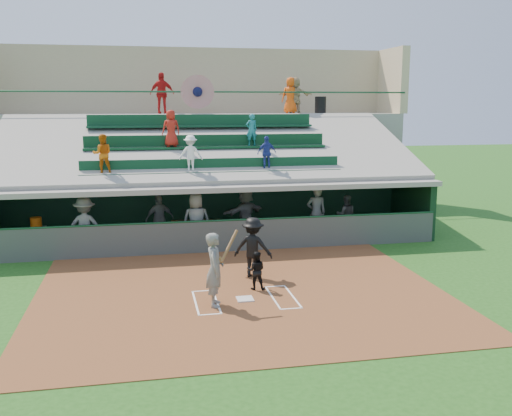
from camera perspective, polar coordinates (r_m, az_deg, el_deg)
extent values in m
plane|color=#1E4E16|center=(15.20, -1.11, -9.20)|extent=(100.00, 100.00, 0.00)
cube|color=brown|center=(15.66, -1.44, -8.56)|extent=(11.00, 9.00, 0.02)
cube|color=silver|center=(15.19, -1.11, -9.08)|extent=(0.43, 0.43, 0.03)
cube|color=white|center=(15.09, -3.96, -9.28)|extent=(0.05, 1.80, 0.01)
cube|color=silver|center=(15.33, 1.68, -8.93)|extent=(0.05, 1.80, 0.01)
cube|color=white|center=(15.03, -6.06, -9.39)|extent=(0.05, 1.80, 0.01)
cube|color=white|center=(15.46, 3.69, -8.79)|extent=(0.05, 1.80, 0.01)
cube|color=white|center=(15.90, -5.37, -8.25)|extent=(0.60, 0.05, 0.01)
cube|color=white|center=(16.22, 1.92, -7.83)|extent=(0.60, 0.05, 0.01)
cube|color=white|center=(14.22, -4.60, -10.56)|extent=(0.60, 0.05, 0.01)
cube|color=white|center=(14.57, 3.55, -10.00)|extent=(0.60, 0.05, 0.01)
cube|color=gray|center=(21.60, -4.27, -3.20)|extent=(16.00, 3.50, 0.04)
cube|color=gray|center=(27.85, -6.04, 4.62)|extent=(20.00, 3.00, 4.60)
cube|color=#484D48|center=(19.79, -3.67, -2.89)|extent=(16.00, 0.06, 1.10)
cylinder|color=#154324|center=(19.67, -3.69, -1.27)|extent=(16.00, 0.08, 0.08)
cube|color=#10311C|center=(23.08, -4.84, 0.42)|extent=(16.00, 0.25, 2.20)
cube|color=black|center=(23.68, 15.28, 0.34)|extent=(0.25, 3.50, 2.20)
cube|color=gray|center=(21.19, -4.35, 2.54)|extent=(16.40, 3.90, 0.18)
cube|color=gray|center=(24.79, -5.30, 1.23)|extent=(16.40, 3.50, 2.30)
cube|color=gray|center=(26.26, -5.72, 4.27)|extent=(16.40, 0.30, 4.60)
cube|color=gray|center=(22.89, -4.96, 6.27)|extent=(16.40, 6.51, 2.37)
cube|color=#0D3B24|center=(20.59, -4.18, 3.57)|extent=(9.40, 0.42, 0.08)
cube|color=#0C371F|center=(20.76, -4.26, 4.35)|extent=(9.40, 0.06, 0.45)
cube|color=#0C381D|center=(22.40, -4.81, 6.05)|extent=(9.40, 0.42, 0.08)
cube|color=#0C351B|center=(22.58, -4.88, 6.74)|extent=(9.40, 0.06, 0.45)
cube|color=#0B321D|center=(24.24, -5.35, 8.15)|extent=(9.40, 0.42, 0.08)
cube|color=#0D3C20|center=(24.43, -5.41, 8.78)|extent=(9.40, 0.06, 0.45)
imported|color=#C45D0B|center=(20.51, -15.10, 5.24)|extent=(0.69, 0.56, 1.37)
imported|color=white|center=(20.54, -6.55, 5.44)|extent=(0.89, 0.58, 1.29)
imported|color=navy|center=(20.95, 1.09, 5.53)|extent=(0.76, 0.40, 1.24)
imported|color=#AB1E13|center=(22.34, -8.50, 7.89)|extent=(0.77, 0.58, 1.42)
imported|color=#1B757C|center=(22.72, -0.46, 7.83)|extent=(0.51, 0.38, 1.25)
cylinder|color=#154427|center=(26.22, -5.87, 11.48)|extent=(20.00, 0.07, 0.07)
cylinder|color=#A61A17|center=(26.20, -5.87, 11.49)|extent=(1.50, 0.06, 1.50)
sphere|color=#0D1037|center=(26.17, -5.86, 11.49)|extent=(0.44, 0.44, 0.44)
cube|color=tan|center=(29.22, -6.47, 12.54)|extent=(20.00, 0.40, 3.20)
cube|color=tan|center=(30.31, 13.45, 12.25)|extent=(0.40, 3.00, 3.20)
imported|color=#5D5F5A|center=(14.52, -4.15, -6.15)|extent=(0.53, 0.74, 1.90)
cylinder|color=brown|center=(14.25, -2.71, -3.82)|extent=(0.56, 0.54, 0.75)
sphere|color=olive|center=(14.46, -3.65, -5.06)|extent=(0.10, 0.10, 0.10)
imported|color=black|center=(15.83, 0.01, -6.26)|extent=(0.61, 0.52, 1.08)
imported|color=black|center=(16.88, -0.31, -3.94)|extent=(1.32, 1.06, 1.79)
cube|color=#996237|center=(22.87, -4.38, -1.78)|extent=(14.90, 5.13, 0.46)
cube|color=silver|center=(21.36, -21.23, -2.94)|extent=(1.00, 0.84, 0.77)
cylinder|color=#E3600D|center=(21.28, -21.13, -1.39)|extent=(0.39, 0.39, 0.39)
imported|color=#575954|center=(20.09, -16.73, -1.73)|extent=(1.30, 0.79, 1.97)
imported|color=#61645F|center=(21.08, -9.61, -1.08)|extent=(1.15, 0.74, 1.81)
imported|color=#5F625C|center=(20.09, -5.98, -1.31)|extent=(0.98, 0.64, 1.99)
imported|color=#60635E|center=(21.48, -1.04, -0.54)|extent=(1.86, 1.37, 1.95)
imported|color=#60645E|center=(21.60, 6.04, -0.47)|extent=(0.76, 0.54, 1.99)
imported|color=#525550|center=(22.54, 8.98, -0.66)|extent=(0.88, 0.76, 1.54)
cylinder|color=black|center=(28.04, 6.46, 10.19)|extent=(0.54, 0.54, 0.81)
imported|color=red|center=(26.91, -9.37, 11.25)|extent=(1.17, 0.66, 1.88)
imported|color=#E64E0D|center=(27.44, 3.47, 11.17)|extent=(0.95, 0.75, 1.71)
imported|color=tan|center=(27.52, 3.94, 11.16)|extent=(1.66, 1.06, 1.71)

